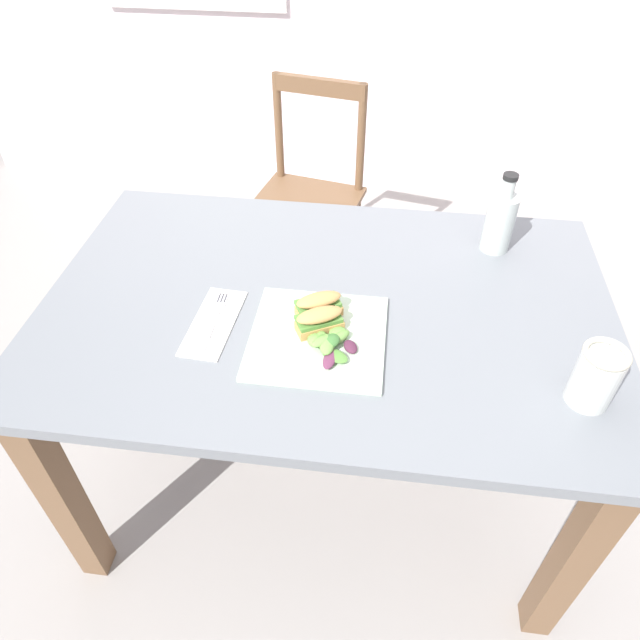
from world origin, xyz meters
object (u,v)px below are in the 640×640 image
dining_table (326,338)px  sandwich_half_front (319,320)px  plate_lunch (318,337)px  bottle_cold_brew (499,224)px  fork_on_napkin (215,316)px  chair_wooden_far (308,198)px  mason_jar_iced_tea (595,379)px  sandwich_half_back (319,305)px

dining_table → sandwich_half_front: 0.19m
plate_lunch → bottle_cold_brew: bottle_cold_brew is taller
fork_on_napkin → bottle_cold_brew: bottle_cold_brew is taller
chair_wooden_far → mason_jar_iced_tea: size_ratio=6.41×
chair_wooden_far → plate_lunch: (0.18, -1.08, 0.30)m
plate_lunch → sandwich_half_back: bearing=95.6°
chair_wooden_far → mason_jar_iced_tea: mason_jar_iced_tea is taller
sandwich_half_back → fork_on_napkin: size_ratio=0.62×
fork_on_napkin → plate_lunch: bearing=-8.7°
dining_table → fork_on_napkin: bearing=-160.3°
chair_wooden_far → plate_lunch: bearing=-80.3°
dining_table → mason_jar_iced_tea: (0.55, -0.23, 0.18)m
chair_wooden_far → sandwich_half_back: (0.18, -1.01, 0.33)m
bottle_cold_brew → mason_jar_iced_tea: size_ratio=1.59×
sandwich_half_front → fork_on_napkin: bearing=176.1°
dining_table → chair_wooden_far: chair_wooden_far is taller
plate_lunch → sandwich_half_front: sandwich_half_front is taller
sandwich_half_back → mason_jar_iced_tea: mason_jar_iced_tea is taller
dining_table → bottle_cold_brew: (0.41, 0.28, 0.19)m
chair_wooden_far → sandwich_half_back: 1.07m
dining_table → chair_wooden_far: size_ratio=1.56×
chair_wooden_far → mason_jar_iced_tea: bearing=-58.0°
plate_lunch → sandwich_half_front: (0.00, 0.02, 0.03)m
dining_table → chair_wooden_far: (-0.19, 0.95, -0.17)m
sandwich_half_front → chair_wooden_far: bearing=99.9°
sandwich_half_front → sandwich_half_back: (-0.01, 0.05, 0.00)m
sandwich_half_front → sandwich_half_back: same height
dining_table → sandwich_half_back: sandwich_half_back is taller
sandwich_half_back → sandwich_half_front: bearing=-80.9°
dining_table → plate_lunch: (-0.01, -0.13, 0.12)m
chair_wooden_far → fork_on_napkin: (-0.06, -1.04, 0.30)m
sandwich_half_back → chair_wooden_far: bearing=99.9°
sandwich_half_front → bottle_cold_brew: 0.57m
sandwich_half_back → mason_jar_iced_tea: size_ratio=0.85×
plate_lunch → fork_on_napkin: bearing=171.3°
fork_on_napkin → dining_table: bearing=19.7°
sandwich_half_front → sandwich_half_back: size_ratio=1.00×
sandwich_half_front → fork_on_napkin: sandwich_half_front is taller
sandwich_half_front → sandwich_half_back: 0.05m
chair_wooden_far → sandwich_half_front: size_ratio=7.53×
sandwich_half_front → mason_jar_iced_tea: size_ratio=0.85×
sandwich_half_front → bottle_cold_brew: bearing=42.5°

